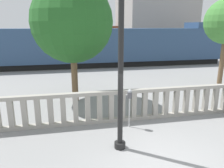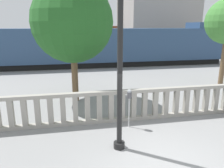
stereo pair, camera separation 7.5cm
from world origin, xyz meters
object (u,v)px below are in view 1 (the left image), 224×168
Objects in this scene: train_near at (101,47)px; train_far at (52,40)px; parking_meter at (130,97)px; tree_left at (72,22)px; lamppost at (121,52)px.

train_far is (-5.46, 13.91, -0.17)m from train_near.
parking_meter is 0.25× the size of tree_left.
train_far is at bearing 111.43° from train_near.
train_far is at bearing 95.91° from tree_left.
tree_left is (2.50, -24.13, 2.32)m from train_far.
train_far reaches higher than parking_meter.
parking_meter is (0.72, 1.45, -1.89)m from lamppost.
train_near is at bearing -68.57° from train_far.
parking_meter is at bearing -80.89° from train_far.
tree_left is at bearing -84.09° from train_far.
parking_meter is 13.92m from train_near.
train_far is (-3.73, 29.22, -1.41)m from lamppost.
train_near reaches higher than parking_meter.
train_near is at bearing 73.84° from tree_left.
train_near is (1.73, 15.31, -1.23)m from lamppost.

